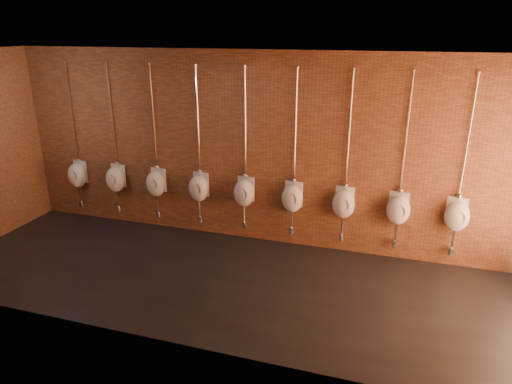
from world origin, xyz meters
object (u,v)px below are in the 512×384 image
at_px(urinal_5, 292,197).
at_px(urinal_8, 457,215).
at_px(urinal_0, 77,174).
at_px(urinal_1, 116,178).
at_px(urinal_7, 398,209).
at_px(urinal_4, 244,192).
at_px(urinal_6, 344,203).
at_px(urinal_2, 156,183).
at_px(urinal_3, 199,187).

relative_size(urinal_5, urinal_8, 1.00).
relative_size(urinal_0, urinal_5, 1.00).
height_order(urinal_0, urinal_1, same).
xyz_separation_m(urinal_1, urinal_5, (3.34, 0.00, 0.00)).
xyz_separation_m(urinal_5, urinal_8, (2.50, 0.00, 0.00)).
bearing_deg(urinal_7, urinal_4, 180.00).
distance_m(urinal_5, urinal_6, 0.83).
xyz_separation_m(urinal_2, urinal_3, (0.83, 0.00, 0.00)).
xyz_separation_m(urinal_0, urinal_8, (6.67, 0.00, 0.00)).
distance_m(urinal_2, urinal_4, 1.67).
bearing_deg(urinal_2, urinal_8, 0.00).
xyz_separation_m(urinal_3, urinal_4, (0.83, 0.00, 0.00)).
height_order(urinal_3, urinal_8, same).
bearing_deg(urinal_7, urinal_0, 180.00).
bearing_deg(urinal_3, urinal_6, 0.00).
distance_m(urinal_1, urinal_2, 0.83).
bearing_deg(urinal_5, urinal_6, 0.00).
bearing_deg(urinal_1, urinal_4, 0.00).
bearing_deg(urinal_7, urinal_3, 180.00).
relative_size(urinal_7, urinal_8, 1.00).
distance_m(urinal_4, urinal_7, 2.50).
xyz_separation_m(urinal_0, urinal_5, (4.17, 0.00, 0.00)).
height_order(urinal_0, urinal_5, same).
distance_m(urinal_3, urinal_8, 4.17).
xyz_separation_m(urinal_0, urinal_3, (2.50, 0.00, 0.00)).
relative_size(urinal_1, urinal_6, 1.00).
bearing_deg(urinal_7, urinal_2, 180.00).
bearing_deg(urinal_6, urinal_5, 180.00).
distance_m(urinal_0, urinal_7, 5.84).
relative_size(urinal_1, urinal_4, 1.00).
xyz_separation_m(urinal_4, urinal_8, (3.34, 0.00, 0.00)).
bearing_deg(urinal_0, urinal_7, 0.00).
relative_size(urinal_3, urinal_6, 1.00).
bearing_deg(urinal_0, urinal_5, 0.00).
xyz_separation_m(urinal_0, urinal_1, (0.83, 0.00, 0.00)).
distance_m(urinal_4, urinal_5, 0.83).
height_order(urinal_5, urinal_6, same).
relative_size(urinal_5, urinal_7, 1.00).
bearing_deg(urinal_5, urinal_3, 180.00).
xyz_separation_m(urinal_6, urinal_7, (0.83, 0.00, 0.00)).
distance_m(urinal_2, urinal_5, 2.50).
bearing_deg(urinal_8, urinal_5, 180.00).
height_order(urinal_0, urinal_2, same).
bearing_deg(urinal_1, urinal_7, 0.00).
bearing_deg(urinal_3, urinal_7, 0.00).
bearing_deg(urinal_3, urinal_5, 0.00).
bearing_deg(urinal_3, urinal_2, 180.00).
bearing_deg(urinal_4, urinal_6, 0.00).
relative_size(urinal_0, urinal_6, 1.00).
height_order(urinal_4, urinal_7, same).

